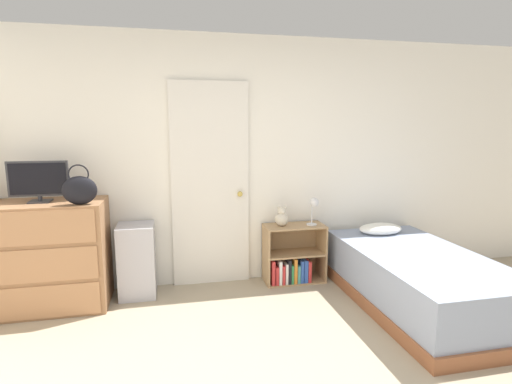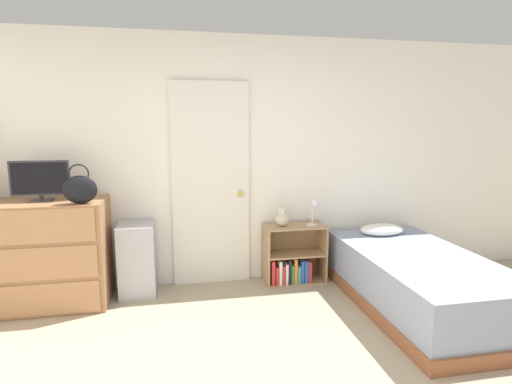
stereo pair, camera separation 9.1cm
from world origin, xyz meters
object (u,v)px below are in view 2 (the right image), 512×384
(dresser, at_px, (51,254))
(storage_bin, at_px, (137,259))
(bookshelf, at_px, (291,261))
(tv, at_px, (40,180))
(teddy_bear, at_px, (282,217))
(desk_lamp, at_px, (314,206))
(bed, at_px, (418,281))
(handbag, at_px, (80,189))

(dresser, height_order, storage_bin, dresser)
(storage_bin, relative_size, bookshelf, 1.12)
(dresser, xyz_separation_m, tv, (-0.04, 0.01, 0.68))
(dresser, xyz_separation_m, teddy_bear, (2.21, 0.12, 0.21))
(bookshelf, distance_m, desk_lamp, 0.64)
(storage_bin, xyz_separation_m, bed, (2.54, -0.79, -0.10))
(dresser, distance_m, bed, 3.36)
(dresser, distance_m, teddy_bear, 2.22)
(dresser, bearing_deg, handbag, -28.63)
(dresser, distance_m, bookshelf, 2.34)
(teddy_bear, height_order, desk_lamp, desk_lamp)
(desk_lamp, bearing_deg, bed, -46.09)
(handbag, xyz_separation_m, bed, (2.95, -0.51, -0.86))
(tv, distance_m, bookshelf, 2.55)
(teddy_bear, relative_size, desk_lamp, 0.72)
(bed, bearing_deg, storage_bin, 162.79)
(teddy_bear, bearing_deg, dresser, -176.80)
(desk_lamp, bearing_deg, tv, -178.44)
(handbag, relative_size, bookshelf, 0.54)
(teddy_bear, bearing_deg, storage_bin, -179.11)
(bed, bearing_deg, teddy_bear, 142.95)
(storage_bin, bearing_deg, bookshelf, 0.68)
(storage_bin, distance_m, bed, 2.66)
(handbag, xyz_separation_m, storage_bin, (0.42, 0.28, -0.75))
(tv, distance_m, teddy_bear, 2.30)
(dresser, relative_size, handbag, 2.84)
(desk_lamp, bearing_deg, storage_bin, 179.35)
(handbag, bearing_deg, desk_lamp, 6.69)
(dresser, xyz_separation_m, handbag, (0.33, -0.18, 0.62))
(tv, bearing_deg, teddy_bear, 2.89)
(tv, height_order, teddy_bear, tv)
(tv, height_order, bed, tv)
(teddy_bear, xyz_separation_m, desk_lamp, (0.33, -0.04, 0.12))
(dresser, bearing_deg, bookshelf, 2.95)
(bookshelf, bearing_deg, tv, -177.34)
(bookshelf, bearing_deg, teddy_bear, 177.87)
(storage_bin, relative_size, bed, 0.36)
(storage_bin, height_order, teddy_bear, teddy_bear)
(tv, relative_size, bed, 0.26)
(handbag, height_order, bookshelf, handbag)
(dresser, distance_m, desk_lamp, 2.57)
(desk_lamp, xyz_separation_m, bed, (0.74, -0.77, -0.57))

